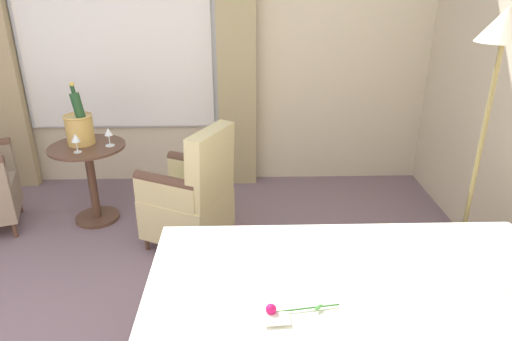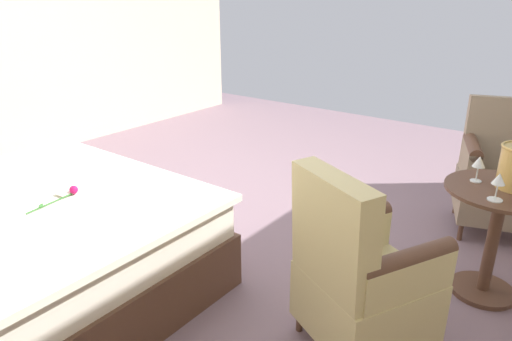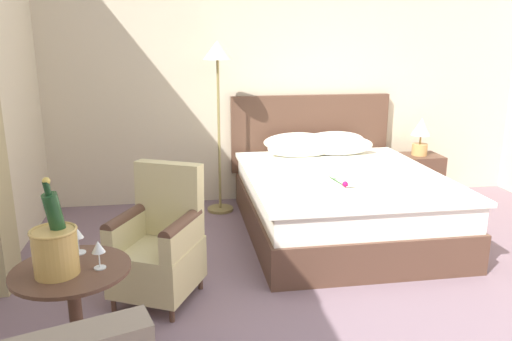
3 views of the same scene
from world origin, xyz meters
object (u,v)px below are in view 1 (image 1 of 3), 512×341
(floor_lamp_brass, at_px, (496,72))
(wine_glass_near_edge, at_px, (108,133))
(side_table_round, at_px, (91,175))
(champagne_bucket, at_px, (79,126))
(armchair_by_window, at_px, (191,198))
(wine_glass_near_bucket, at_px, (76,139))

(floor_lamp_brass, relative_size, wine_glass_near_edge, 12.07)
(wine_glass_near_edge, bearing_deg, side_table_round, -92.17)
(side_table_round, height_order, champagne_bucket, champagne_bucket)
(floor_lamp_brass, bearing_deg, armchair_by_window, -108.02)
(champagne_bucket, bearing_deg, wine_glass_near_edge, 76.32)
(champagne_bucket, bearing_deg, side_table_round, 44.73)
(side_table_round, distance_m, wine_glass_near_bucket, 0.40)
(floor_lamp_brass, xyz_separation_m, side_table_round, (-1.00, -2.68, -1.04))
(armchair_by_window, bearing_deg, side_table_round, -115.38)
(wine_glass_near_bucket, distance_m, wine_glass_near_edge, 0.26)
(floor_lamp_brass, distance_m, armchair_by_window, 2.17)
(champagne_bucket, bearing_deg, floor_lamp_brass, 68.91)
(floor_lamp_brass, distance_m, champagne_bucket, 2.99)
(side_table_round, bearing_deg, wine_glass_near_edge, 87.83)
(wine_glass_near_bucket, bearing_deg, side_table_round, 171.70)
(floor_lamp_brass, relative_size, armchair_by_window, 1.87)
(floor_lamp_brass, distance_m, wine_glass_near_bucket, 2.91)
(wine_glass_near_edge, relative_size, armchair_by_window, 0.15)
(wine_glass_near_bucket, relative_size, wine_glass_near_edge, 1.02)
(side_table_round, bearing_deg, floor_lamp_brass, 69.51)
(floor_lamp_brass, bearing_deg, wine_glass_near_bucket, -107.53)
(champagne_bucket, xyz_separation_m, wine_glass_near_edge, (0.06, 0.24, -0.05))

